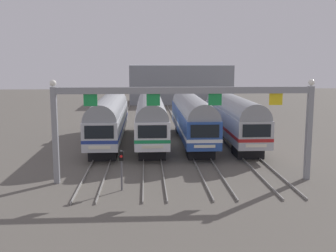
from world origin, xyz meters
TOP-DOWN VIEW (x-y plane):
  - ground_plane at (0.00, 0.00)m, footprint 160.00×160.00m
  - track_bed at (0.00, 17.00)m, footprint 13.95×70.00m
  - commuter_train_silver at (-6.22, -0.00)m, footprint 2.88×18.06m
  - commuter_train_white at (-2.07, -0.01)m, footprint 2.88×18.06m
  - commuter_train_blue at (2.07, -0.00)m, footprint 2.88×18.06m
  - commuter_train_stainless at (6.22, -0.00)m, footprint 2.88×18.06m
  - catenary_gantry at (0.00, -13.50)m, footprint 17.69×0.44m
  - yard_signal_mast at (-4.15, -15.36)m, footprint 0.28×0.35m
  - maintenance_building at (4.15, 40.02)m, footprint 19.35×10.00m

SIDE VIEW (x-z plane):
  - ground_plane at x=0.00m, z-range 0.00..0.00m
  - track_bed at x=0.00m, z-range 0.00..0.15m
  - yard_signal_mast at x=-4.15m, z-range 0.53..3.13m
  - commuter_train_white at x=-2.07m, z-range 0.30..5.07m
  - commuter_train_silver at x=-6.22m, z-range 0.16..5.21m
  - commuter_train_blue at x=2.07m, z-range 0.16..5.21m
  - commuter_train_stainless at x=6.22m, z-range 0.16..5.21m
  - maintenance_building at x=4.15m, z-range 0.00..7.32m
  - catenary_gantry at x=0.00m, z-range 1.63..8.60m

